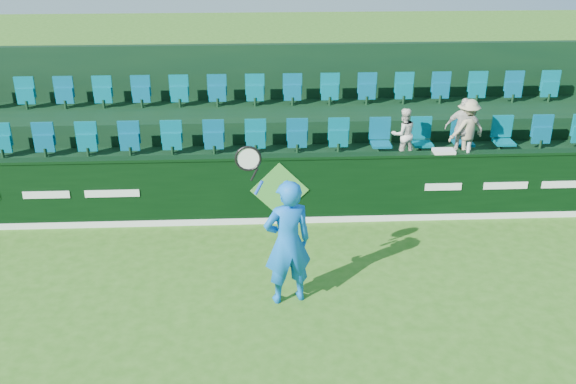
{
  "coord_description": "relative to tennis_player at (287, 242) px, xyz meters",
  "views": [
    {
      "loc": [
        -0.38,
        -7.04,
        5.59
      ],
      "look_at": [
        0.1,
        2.8,
        1.15
      ],
      "focal_mm": 40.0,
      "sensor_mm": 36.0,
      "label": 1
    }
  ],
  "objects": [
    {
      "name": "sponsor_hoarding",
      "position": [
        -0.02,
        2.68,
        -0.34
      ],
      "size": [
        16.0,
        0.25,
        1.35
      ],
      "color": "black",
      "rests_on": "ground"
    },
    {
      "name": "seat_row_front",
      "position": [
        -0.02,
        4.19,
        0.09
      ],
      "size": [
        13.5,
        0.5,
        0.6
      ],
      "primitive_type": "cube",
      "color": "#055471",
      "rests_on": "stand_tier_front"
    },
    {
      "name": "stand_rear",
      "position": [
        -0.02,
        6.13,
        0.21
      ],
      "size": [
        16.0,
        4.1,
        2.6
      ],
      "color": "black",
      "rests_on": "ground"
    },
    {
      "name": "stand_tier_front",
      "position": [
        -0.02,
        3.79,
        -0.61
      ],
      "size": [
        16.0,
        2.0,
        0.8
      ],
      "primitive_type": "cube",
      "color": "black",
      "rests_on": "ground"
    },
    {
      "name": "towel",
      "position": [
        3.05,
        2.69,
        0.37
      ],
      "size": [
        0.4,
        0.26,
        0.06
      ],
      "primitive_type": "cube",
      "color": "white",
      "rests_on": "sponsor_hoarding"
    },
    {
      "name": "seat_row_back",
      "position": [
        -0.02,
        5.99,
        0.59
      ],
      "size": [
        13.5,
        0.5,
        0.6
      ],
      "primitive_type": "cube",
      "color": "#055471",
      "rests_on": "stand_tier_back"
    },
    {
      "name": "spectator_left",
      "position": [
        2.54,
        3.81,
        0.33
      ],
      "size": [
        0.6,
        0.51,
        1.07
      ],
      "primitive_type": "imported",
      "rotation": [
        0.0,
        0.0,
        3.37
      ],
      "color": "white",
      "rests_on": "stand_tier_front"
    },
    {
      "name": "drinks_bottle",
      "position": [
        3.51,
        2.69,
        0.43
      ],
      "size": [
        0.06,
        0.06,
        0.19
      ],
      "primitive_type": "cylinder",
      "color": "silver",
      "rests_on": "sponsor_hoarding"
    },
    {
      "name": "tennis_player",
      "position": [
        0.0,
        0.0,
        0.0
      ],
      "size": [
        1.21,
        0.65,
        2.64
      ],
      "color": "blue",
      "rests_on": "ground"
    },
    {
      "name": "spectator_right",
      "position": [
        3.83,
        3.81,
        0.41
      ],
      "size": [
        0.91,
        0.72,
        1.24
      ],
      "primitive_type": "imported",
      "rotation": [
        0.0,
        0.0,
        3.51
      ],
      "color": "tan",
      "rests_on": "stand_tier_front"
    },
    {
      "name": "ground",
      "position": [
        -0.02,
        -1.31,
        -1.01
      ],
      "size": [
        60.0,
        60.0,
        0.0
      ],
      "primitive_type": "plane",
      "color": "#2E6317",
      "rests_on": "ground"
    },
    {
      "name": "stand_tier_back",
      "position": [
        -0.02,
        5.69,
        -0.36
      ],
      "size": [
        16.0,
        1.8,
        1.3
      ],
      "primitive_type": "cube",
      "color": "black",
      "rests_on": "ground"
    },
    {
      "name": "spectator_middle",
      "position": [
        3.76,
        3.81,
        0.42
      ],
      "size": [
        0.8,
        0.56,
        1.26
      ],
      "primitive_type": "imported",
      "rotation": [
        0.0,
        0.0,
        2.76
      ],
      "color": "beige",
      "rests_on": "stand_tier_front"
    }
  ]
}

